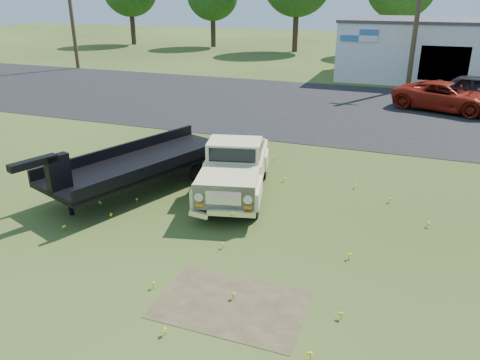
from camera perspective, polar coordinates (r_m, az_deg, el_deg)
name	(u,v)px	position (r m, az deg, el deg)	size (l,w,h in m)	color
ground	(220,228)	(12.66, -2.44, -5.82)	(140.00, 140.00, 0.00)	#2E3F14
asphalt_lot	(326,108)	(26.35, 10.41, 8.67)	(90.00, 14.00, 0.02)	black
dirt_patch_a	(231,304)	(9.83, -1.08, -14.94)	(3.00, 2.00, 0.01)	#433824
dirt_patch_b	(206,174)	(16.32, -4.17, 0.71)	(2.20, 1.60, 0.01)	#433824
commercial_building	(443,49)	(37.52, 23.55, 14.42)	(14.20, 8.20, 4.15)	silver
utility_pole_west	(71,9)	(41.75, -19.93, 18.97)	(1.60, 0.30, 9.00)	#43341F
utility_pole_mid	(417,15)	(32.33, 20.81, 18.34)	(1.60, 0.30, 9.00)	#43341F
vintage_pickup_truck	(235,168)	(14.33, -0.63, 1.48)	(1.90, 4.88, 1.77)	beige
flatbed_trailer	(143,159)	(15.18, -11.75, 2.47)	(2.33, 6.99, 1.91)	black
red_pickup	(446,97)	(27.32, 23.84, 9.24)	(2.46, 5.34, 1.48)	maroon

